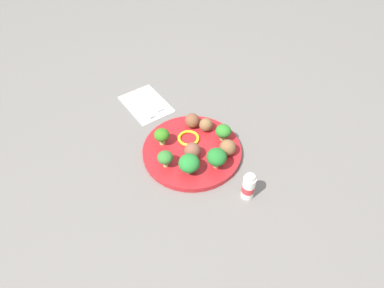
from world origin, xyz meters
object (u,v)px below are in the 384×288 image
(broccoli_floret_center, at_px, (223,131))
(meatball_back_left, at_px, (192,151))
(plate, at_px, (192,151))
(broccoli_floret_back_right, at_px, (162,135))
(broccoli_floret_front_left, at_px, (217,157))
(meatball_back_right, at_px, (206,125))
(broccoli_floret_front_right, at_px, (165,158))
(broccoli_floret_mid_left, at_px, (189,163))
(pepper_ring_front_right, at_px, (189,138))
(fork, at_px, (152,102))
(meatball_front_left, at_px, (192,121))
(knife, at_px, (142,106))
(meatball_center, at_px, (228,148))
(yogurt_bottle, at_px, (248,187))
(napkin, at_px, (146,104))

(broccoli_floret_center, xyz_separation_m, meatball_back_left, (0.00, -0.11, -0.01))
(plate, relative_size, broccoli_floret_back_right, 5.46)
(broccoli_floret_front_left, xyz_separation_m, meatball_back_right, (-0.13, 0.07, -0.02))
(broccoli_floret_front_right, bearing_deg, meatball_back_right, 104.56)
(broccoli_floret_center, distance_m, broccoli_floret_mid_left, 0.15)
(pepper_ring_front_right, xyz_separation_m, fork, (-0.22, 0.01, -0.01))
(broccoli_floret_front_right, bearing_deg, broccoli_floret_front_left, 51.68)
(broccoli_floret_front_right, bearing_deg, plate, 94.18)
(broccoli_floret_center, height_order, broccoli_floret_front_right, same)
(meatball_front_left, height_order, fork, meatball_front_left)
(meatball_back_right, bearing_deg, meatball_front_left, -148.27)
(meatball_back_left, xyz_separation_m, knife, (-0.28, 0.00, -0.03))
(broccoli_floret_front_left, bearing_deg, broccoli_floret_center, 130.15)
(meatball_back_right, bearing_deg, broccoli_floret_mid_left, -53.49)
(broccoli_floret_mid_left, distance_m, meatball_front_left, 0.18)
(meatball_back_left, relative_size, fork, 0.38)
(broccoli_floret_center, xyz_separation_m, broccoli_floret_back_right, (-0.09, -0.15, 0.00))
(meatball_front_left, distance_m, meatball_center, 0.15)
(plate, xyz_separation_m, fork, (-0.25, 0.02, -0.00))
(broccoli_floret_mid_left, relative_size, fork, 0.47)
(broccoli_floret_front_right, height_order, knife, broccoli_floret_front_right)
(broccoli_floret_center, bearing_deg, broccoli_floret_back_right, -121.00)
(broccoli_floret_center, relative_size, broccoli_floret_back_right, 0.97)
(plate, xyz_separation_m, meatball_front_left, (-0.08, 0.06, 0.03))
(broccoli_floret_front_left, bearing_deg, broccoli_floret_mid_left, -113.35)
(pepper_ring_front_right, bearing_deg, knife, -172.90)
(plate, xyz_separation_m, yogurt_bottle, (0.20, 0.02, 0.03))
(plate, height_order, broccoli_floret_front_right, broccoli_floret_front_right)
(broccoli_floret_back_right, bearing_deg, plate, 38.94)
(pepper_ring_front_right, bearing_deg, fork, 177.58)
(broccoli_floret_mid_left, xyz_separation_m, fork, (-0.31, 0.08, -0.04))
(broccoli_floret_back_right, xyz_separation_m, fork, (-0.18, 0.08, -0.04))
(meatball_front_left, bearing_deg, fork, -169.57)
(pepper_ring_front_right, height_order, yogurt_bottle, yogurt_bottle)
(broccoli_floret_center, distance_m, broccoli_floret_front_right, 0.19)
(yogurt_bottle, bearing_deg, fork, -179.88)
(meatball_front_left, bearing_deg, broccoli_floret_front_right, -61.36)
(broccoli_floret_center, xyz_separation_m, meatball_front_left, (-0.10, -0.04, -0.01))
(meatball_back_left, xyz_separation_m, meatball_back_right, (-0.06, 0.10, -0.00))
(broccoli_floret_mid_left, distance_m, yogurt_bottle, 0.16)
(napkin, height_order, fork, fork)
(broccoli_floret_front_left, distance_m, pepper_ring_front_right, 0.13)
(meatball_center, bearing_deg, yogurt_bottle, -18.67)
(broccoli_floret_back_right, relative_size, fork, 0.43)
(broccoli_floret_front_left, bearing_deg, meatball_back_left, -156.86)
(broccoli_floret_back_right, height_order, meatball_back_right, broccoli_floret_back_right)
(plate, relative_size, knife, 1.93)
(fork, relative_size, knife, 0.83)
(meatball_center, xyz_separation_m, pepper_ring_front_right, (-0.11, -0.05, -0.02))
(broccoli_floret_back_right, height_order, knife, broccoli_floret_back_right)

